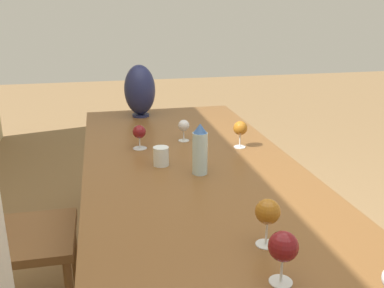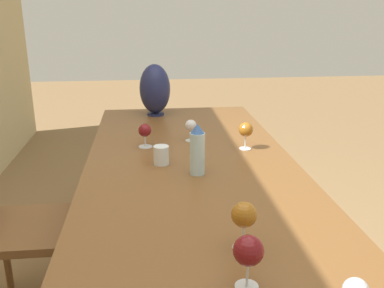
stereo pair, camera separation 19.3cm
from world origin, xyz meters
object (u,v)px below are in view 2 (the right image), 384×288
object	(u,v)px
water_tumbler	(161,155)
vase	(155,89)
wine_glass_4	(145,131)
wine_glass_5	(248,252)
chair_far	(10,215)
wine_glass_2	(191,126)
wine_glass_0	(244,216)
wine_glass_6	(246,130)
water_bottle	(197,150)

from	to	relation	value
water_tumbler	vase	bearing A→B (deg)	0.13
wine_glass_4	wine_glass_5	world-z (taller)	wine_glass_5
vase	wine_glass_5	size ratio (longest dim) A/B	2.25
vase	chair_far	distance (m)	1.22
wine_glass_4	wine_glass_2	bearing A→B (deg)	-72.07
wine_glass_0	wine_glass_4	bearing A→B (deg)	16.07
vase	wine_glass_5	xyz separation A→B (m)	(-1.84, -0.19, -0.07)
wine_glass_6	chair_far	xyz separation A→B (m)	(-0.17, 1.14, -0.32)
wine_glass_2	wine_glass_5	xyz separation A→B (m)	(-1.26, -0.01, 0.02)
wine_glass_0	water_tumbler	bearing A→B (deg)	16.19
vase	wine_glass_0	bearing A→B (deg)	-172.52
wine_glass_4	water_bottle	bearing A→B (deg)	-150.46
vase	wine_glass_5	bearing A→B (deg)	-174.19
wine_glass_6	wine_glass_0	bearing A→B (deg)	166.60
water_bottle	vase	world-z (taller)	vase
wine_glass_2	wine_glass_5	bearing A→B (deg)	-179.39
wine_glass_4	vase	bearing A→B (deg)	-6.11
vase	wine_glass_6	size ratio (longest dim) A/B	2.42
water_tumbler	wine_glass_5	world-z (taller)	wine_glass_5
water_bottle	chair_far	xyz separation A→B (m)	(0.13, 0.85, -0.33)
wine_glass_2	wine_glass_4	world-z (taller)	wine_glass_4
water_bottle	wine_glass_2	distance (m)	0.47
water_bottle	wine_glass_4	size ratio (longest dim) A/B	1.83
wine_glass_0	wine_glass_5	size ratio (longest dim) A/B	1.02
water_tumbler	chair_far	xyz separation A→B (m)	(-0.00, 0.70, -0.27)
wine_glass_0	wine_glass_5	xyz separation A→B (m)	(-0.18, 0.03, -0.00)
wine_glass_6	vase	bearing A→B (deg)	30.28
water_tumbler	wine_glass_2	distance (m)	0.38
wine_glass_0	wine_glass_5	bearing A→B (deg)	170.65
water_bottle	wine_glass_5	distance (m)	0.79
water_tumbler	vase	world-z (taller)	vase
wine_glass_4	chair_far	bearing A→B (deg)	112.51
wine_glass_0	wine_glass_6	size ratio (longest dim) A/B	1.09
wine_glass_5	wine_glass_0	bearing A→B (deg)	-9.35
wine_glass_0	wine_glass_2	distance (m)	1.08
chair_far	wine_glass_2	bearing A→B (deg)	-68.74
vase	wine_glass_5	distance (m)	1.85
water_bottle	wine_glass_6	xyz separation A→B (m)	(0.31, -0.28, -0.01)
water_tumbler	vase	distance (m)	0.92
water_tumbler	wine_glass_0	size ratio (longest dim) A/B	0.57
wine_glass_4	chair_far	size ratio (longest dim) A/B	0.12
wine_glass_2	wine_glass_4	xyz separation A→B (m)	(-0.08, 0.24, 0.00)
wine_glass_6	water_bottle	bearing A→B (deg)	137.22
wine_glass_0	wine_glass_2	bearing A→B (deg)	2.31
wine_glass_4	wine_glass_5	xyz separation A→B (m)	(-1.18, -0.26, 0.02)
wine_glass_2	wine_glass_5	distance (m)	1.26
wine_glass_6	wine_glass_5	bearing A→B (deg)	167.27
water_bottle	water_tumbler	bearing A→B (deg)	48.04
wine_glass_2	wine_glass_6	world-z (taller)	wine_glass_6
vase	chair_far	size ratio (longest dim) A/B	0.34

